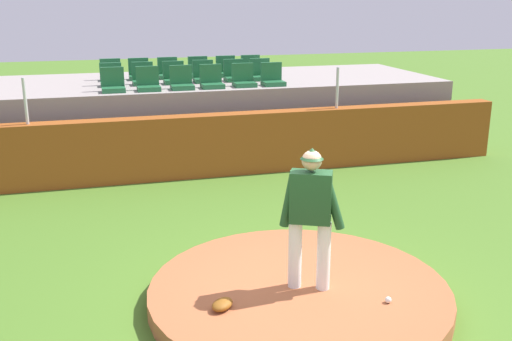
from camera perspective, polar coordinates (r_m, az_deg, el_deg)
The scene contains 27 objects.
ground_plane at distance 7.42m, azimuth 4.08°, elevation -12.35°, with size 60.00×60.00×0.00m, color #487323.
pitchers_mound at distance 7.37m, azimuth 4.10°, elevation -11.64°, with size 3.62×3.62×0.21m, color #A75B36.
pitcher at distance 6.91m, azimuth 5.22°, elevation -3.65°, with size 0.73×0.43×1.71m.
baseball at distance 7.08m, azimuth 12.50°, elevation -11.95°, with size 0.07×0.07×0.07m, color white.
fielding_glove at distance 6.80m, azimuth -3.23°, elevation -12.63°, with size 0.30×0.20×0.11m, color brown.
brick_barrier at distance 12.20m, azimuth -4.51°, elevation 2.41°, with size 12.94×0.40×1.26m, color #974919.
fence_post_left at distance 11.84m, azimuth -21.14°, elevation 6.19°, with size 0.06×0.06×0.86m, color silver.
fence_post_right at distance 12.80m, azimuth 7.76°, elevation 7.82°, with size 0.06×0.06×0.86m, color silver.
bleacher_platform at distance 14.75m, azimuth -6.56°, elevation 5.49°, with size 12.08×3.88×1.62m, color gray.
stadium_chair_0 at distance 13.03m, azimuth -13.47°, elevation 8.01°, with size 0.48×0.44×0.50m.
stadium_chair_1 at distance 13.05m, azimuth -10.24°, elevation 8.21°, with size 0.48×0.44×0.50m.
stadium_chair_2 at distance 13.14m, azimuth -7.10°, elevation 8.40°, with size 0.48×0.44×0.50m.
stadium_chair_3 at distance 13.26m, azimuth -4.25°, elevation 8.55°, with size 0.48×0.44×0.50m.
stadium_chair_4 at distance 13.45m, azimuth -1.19°, elevation 8.70°, with size 0.48×0.44×0.50m.
stadium_chair_5 at distance 13.61m, azimuth 1.58°, elevation 8.79°, with size 0.48×0.44×0.50m.
stadium_chair_6 at distance 13.90m, azimuth -13.64°, elevation 8.50°, with size 0.48×0.44×0.50m.
stadium_chair_7 at distance 13.95m, azimuth -10.72°, elevation 8.70°, with size 0.48×0.44×0.50m.
stadium_chair_8 at distance 14.02m, azimuth -7.81°, elevation 8.86°, with size 0.48×0.44×0.50m.
stadium_chair_9 at distance 14.17m, azimuth -5.00°, elevation 9.03°, with size 0.48×0.44×0.50m.
stadium_chair_10 at distance 14.33m, azimuth -2.07°, elevation 9.16°, with size 0.48×0.44×0.50m.
stadium_chair_11 at distance 14.50m, azimuth 0.45°, elevation 9.26°, with size 0.48×0.44×0.50m.
stadium_chair_12 at distance 14.85m, azimuth -13.67°, elevation 8.97°, with size 0.48×0.44×0.50m.
stadium_chair_13 at distance 14.85m, azimuth -11.08°, elevation 9.13°, with size 0.48×0.44×0.50m.
stadium_chair_14 at distance 14.94m, azimuth -8.37°, elevation 9.30°, with size 0.48×0.44×0.50m.
stadium_chair_15 at distance 15.06m, azimuth -5.50°, elevation 9.45°, with size 0.48×0.44×0.50m.
stadium_chair_16 at distance 15.18m, azimuth -2.84°, elevation 9.56°, with size 0.48×0.44×0.50m.
stadium_chair_17 at distance 15.34m, azimuth -0.45°, elevation 9.65°, with size 0.48×0.44×0.50m.
Camera 1 is at (-2.23, -6.12, 3.56)m, focal length 41.95 mm.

